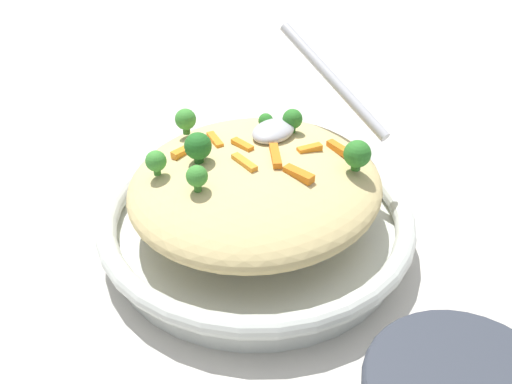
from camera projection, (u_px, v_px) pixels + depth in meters
The scene contains 19 objects.
ground_plane at pixel (256, 240), 0.63m from camera, with size 2.40×2.40×0.00m, color beige.
serving_bowl at pixel (256, 222), 0.61m from camera, with size 0.35×0.35×0.05m.
pasta_mound at pixel (256, 183), 0.58m from camera, with size 0.28×0.26×0.07m, color #D1BA7A.
carrot_piece_0 at pixel (339, 149), 0.58m from camera, with size 0.03×0.01×0.01m, color orange.
carrot_piece_1 at pixel (310, 149), 0.58m from camera, with size 0.03×0.01×0.01m, color orange.
carrot_piece_2 at pixel (215, 141), 0.59m from camera, with size 0.03×0.01×0.01m, color orange.
carrot_piece_3 at pixel (275, 156), 0.56m from camera, with size 0.04×0.01×0.01m, color orange.
carrot_piece_4 at pixel (184, 151), 0.58m from camera, with size 0.03×0.01×0.01m, color orange.
carrot_piece_5 at pixel (300, 173), 0.54m from camera, with size 0.03×0.01×0.01m, color orange.
carrot_piece_6 at pixel (243, 162), 0.55m from camera, with size 0.03×0.01×0.01m, color orange.
carrot_piece_7 at pixel (242, 145), 0.58m from camera, with size 0.03×0.01×0.01m, color orange.
broccoli_floret_0 at pixel (357, 154), 0.55m from camera, with size 0.03×0.03×0.03m.
broccoli_floret_1 at pixel (266, 121), 0.62m from camera, with size 0.02×0.02×0.02m.
broccoli_floret_2 at pixel (156, 161), 0.54m from camera, with size 0.02×0.02×0.03m.
broccoli_floret_3 at pixel (292, 119), 0.60m from camera, with size 0.02×0.02×0.03m.
broccoli_floret_4 at pixel (184, 121), 0.61m from camera, with size 0.02×0.02×0.03m.
broccoli_floret_5 at pixel (198, 147), 0.55m from camera, with size 0.03×0.03×0.03m.
broccoli_floret_6 at pixel (197, 177), 0.51m from camera, with size 0.02×0.02×0.03m.
serving_spoon at pixel (297, 110), 0.61m from camera, with size 0.14×0.17×0.09m.
Camera 1 is at (-0.38, -0.30, 0.41)m, focal length 38.39 mm.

